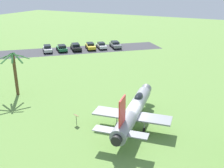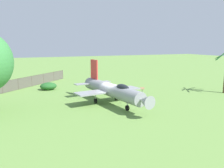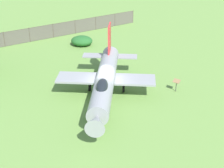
{
  "view_description": "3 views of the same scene",
  "coord_description": "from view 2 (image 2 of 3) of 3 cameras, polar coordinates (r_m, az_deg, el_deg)",
  "views": [
    {
      "loc": [
        -24.48,
        -9.69,
        14.68
      ],
      "look_at": [
        6.98,
        6.04,
        1.5
      ],
      "focal_mm": 43.52,
      "sensor_mm": 36.0,
      "label": 1
    },
    {
      "loc": [
        24.88,
        -10.54,
        7.2
      ],
      "look_at": [
        -1.46,
        0.77,
        2.12
      ],
      "focal_mm": 37.0,
      "sensor_mm": 36.0,
      "label": 2
    },
    {
      "loc": [
        23.57,
        5.83,
        13.68
      ],
      "look_at": [
        1.47,
        0.9,
        2.12
      ],
      "focal_mm": 52.7,
      "sensor_mm": 36.0,
      "label": 3
    }
  ],
  "objects": [
    {
      "name": "ground_plane",
      "position": [
        27.97,
        -0.28,
        -4.87
      ],
      "size": [
        200.0,
        200.0,
        0.0
      ],
      "primitive_type": "plane",
      "color": "#668E42"
    },
    {
      "name": "shrub_near_fence",
      "position": [
        37.47,
        -15.44,
        -0.5
      ],
      "size": [
        2.19,
        2.55,
        1.15
      ],
      "color": "#235B26",
      "rests_on": "ground_plane"
    },
    {
      "name": "perimeter_fence",
      "position": [
        39.0,
        -22.19,
        0.07
      ],
      "size": [
        17.32,
        17.54,
        1.79
      ],
      "rotation": [
        0.0,
        0.0,
        5.49
      ],
      "color": "#4C4238",
      "rests_on": "ground_plane"
    },
    {
      "name": "display_jet",
      "position": [
        27.27,
        0.11,
        -1.51
      ],
      "size": [
        13.37,
        8.51,
        5.05
      ],
      "rotation": [
        0.0,
        0.0,
        0.14
      ],
      "color": "gray",
      "rests_on": "ground_plane"
    },
    {
      "name": "info_plaque",
      "position": [
        32.41,
        7.47,
        -1.33
      ],
      "size": [
        0.61,
        0.71,
        1.14
      ],
      "color": "#333333",
      "rests_on": "ground_plane"
    }
  ]
}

